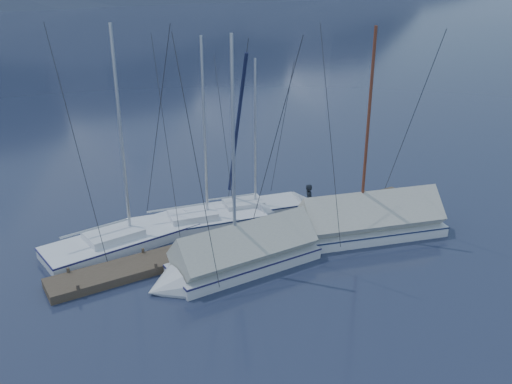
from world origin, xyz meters
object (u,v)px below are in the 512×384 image
Objects in this scene: sailboat_covered_near at (357,225)px; person at (309,202)px; sailboat_open_left at (142,235)px; sailboat_covered_far at (232,260)px; sailboat_open_right at (264,207)px; sailboat_open_mid at (218,219)px.

sailboat_covered_near reaches higher than person.
sailboat_covered_far is (2.07, -4.46, 0.31)m from sailboat_open_left.
sailboat_covered_far is at bearing -65.16° from sailboat_open_left.
sailboat_open_left is at bearing 90.09° from person.
sailboat_open_right is (6.28, -0.12, -0.03)m from sailboat_open_left.
sailboat_open_mid is 0.94× the size of sailboat_covered_far.
sailboat_open_mid is at bearing -3.62° from sailboat_open_left.
sailboat_covered_near is at bearing -29.49° from sailboat_open_left.
sailboat_open_left is at bearing 176.38° from sailboat_open_mid.
sailboat_open_right is at bearing 45.86° from sailboat_covered_far.
person is at bearing 120.04° from sailboat_covered_near.
sailboat_open_mid is at bearing 75.53° from person.
sailboat_covered_near is at bearing -66.13° from sailboat_open_right.
sailboat_covered_far is (-6.25, 0.24, -0.01)m from sailboat_covered_near.
sailboat_open_left is at bearing 150.51° from sailboat_covered_near.
sailboat_open_left is 1.01× the size of sailboat_covered_near.
sailboat_covered_far is (-4.22, -4.35, 0.35)m from sailboat_open_right.
sailboat_open_right is at bearing 113.87° from sailboat_covered_near.
sailboat_open_right is at bearing 39.22° from person.
person is at bearing -20.58° from sailboat_open_left.
sailboat_open_left is at bearing 114.84° from sailboat_covered_far.
sailboat_open_mid is (3.66, -0.23, -0.01)m from sailboat_open_left.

